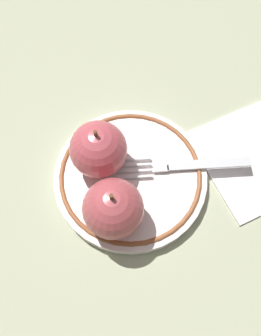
{
  "coord_description": "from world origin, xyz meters",
  "views": [
    {
      "loc": [
        0.13,
        -0.11,
        0.44
      ],
      "look_at": [
        -0.02,
        -0.01,
        0.04
      ],
      "focal_mm": 40.0,
      "sensor_mm": 36.0,
      "label": 1
    }
  ],
  "objects": [
    {
      "name": "fork",
      "position": [
        0.01,
        0.05,
        0.02
      ],
      "size": [
        0.11,
        0.17,
        0.0
      ],
      "rotation": [
        0.0,
        0.0,
        4.18
      ],
      "color": "silver",
      "rests_on": "plate"
    },
    {
      "name": "apple_red_whole",
      "position": [
        -0.05,
        -0.03,
        0.05
      ],
      "size": [
        0.07,
        0.07,
        0.08
      ],
      "color": "#C04C56",
      "rests_on": "plate"
    },
    {
      "name": "apple_second_whole",
      "position": [
        0.02,
        -0.06,
        0.05
      ],
      "size": [
        0.07,
        0.07,
        0.08
      ],
      "color": "#B24950",
      "rests_on": "plate"
    },
    {
      "name": "napkin_folded",
      "position": [
        0.05,
        0.15,
        0.0
      ],
      "size": [
        0.16,
        0.17,
        0.01
      ],
      "primitive_type": "cube",
      "rotation": [
        0.0,
        0.0,
        -0.16
      ],
      "color": "white",
      "rests_on": "ground_plane"
    },
    {
      "name": "ground_plane",
      "position": [
        0.0,
        0.0,
        0.0
      ],
      "size": [
        2.0,
        2.0,
        0.0
      ],
      "primitive_type": "plane",
      "color": "#ACB290"
    },
    {
      "name": "plate",
      "position": [
        -0.02,
        -0.01,
        0.01
      ],
      "size": [
        0.19,
        0.19,
        0.02
      ],
      "color": "white",
      "rests_on": "ground_plane"
    }
  ]
}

